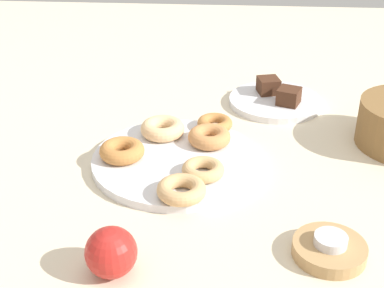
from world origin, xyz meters
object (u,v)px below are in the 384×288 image
Objects in this scene: candle_holder at (329,250)px; cake_plate at (275,101)px; donut_5 at (215,123)px; brownie_far at (289,96)px; donut_0 at (209,137)px; donut_1 at (163,128)px; donut_plate at (177,161)px; apple at (111,252)px; tealight at (331,240)px; donut_4 at (203,170)px; donut_2 at (122,151)px; donut_3 at (181,190)px; brownie_near at (268,86)px.

cake_plate is at bearing -175.01° from candle_holder.
donut_5 is 1.50× the size of brownie_far.
donut_0 is 0.10m from donut_1.
donut_plate is 0.36m from brownie_far.
donut_5 is 0.99× the size of apple.
donut_0 is at bearing -147.70° from tealight.
brownie_far is at bearing 151.09° from donut_4.
donut_1 is at bearing 176.38° from apple.
donut_1 is 1.81× the size of tealight.
candle_holder is (0.38, 0.19, -0.02)m from donut_5.
brownie_far reaches higher than donut_2.
donut_plate is at bearing -170.71° from donut_3.
donut_3 is 0.26m from donut_5.
donut_3 is 0.45m from brownie_far.
tealight is (0.31, 0.20, -0.00)m from donut_0.
donut_4 is at bearing 154.41° from donut_3.
donut_plate is 0.10m from donut_1.
apple is (0.06, -0.32, 0.03)m from candle_holder.
apple is at bearing -18.40° from donut_0.
donut_5 reaches higher than donut_plate.
donut_1 reaches higher than cake_plate.
donut_plate and cake_plate have the same top height.
donut_3 is at bearing -116.86° from candle_holder.
candle_holder is at bearing 100.83° from apple.
cake_plate is (-0.20, 0.25, -0.02)m from donut_1.
donut_0 is 1.15× the size of donut_5.
brownie_near reaches higher than tealight.
brownie_near is 0.69m from apple.
brownie_near is (-0.03, -0.02, 0.03)m from cake_plate.
brownie_near reaches higher than donut_plate.
brownie_near reaches higher than donut_5.
donut_4 is at bearing 154.77° from apple.
donut_plate is 0.08m from donut_4.
donut_plate is at bearing -45.46° from donut_0.
tealight is at bearing 40.90° from donut_1.
donut_plate is 0.32m from apple.
cake_plate is at bearing 140.02° from donut_5.
donut_4 is 0.41m from brownie_near.
donut_2 is 0.39× the size of cake_plate.
candle_holder is (0.31, 0.20, -0.02)m from donut_0.
donut_plate is at bearing -41.51° from brownie_far.
donut_0 is at bearing -32.22° from cake_plate.
donut_plate is 0.13m from donut_3.
cake_plate is 2.91× the size of apple.
donut_1 is 0.45m from candle_holder.
brownie_near is (-0.46, 0.17, 0.01)m from donut_3.
brownie_near is at bearing 148.36° from donut_5.
donut_plate is at bearing -28.35° from donut_5.
donut_3 reaches higher than candle_holder.
donut_1 is at bearing -43.89° from brownie_near.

